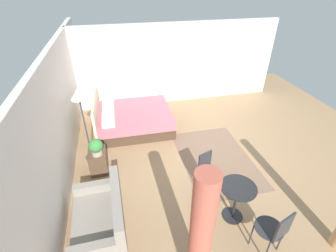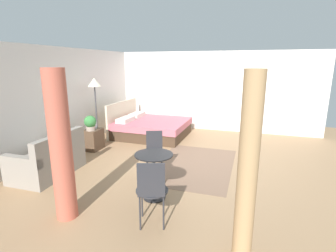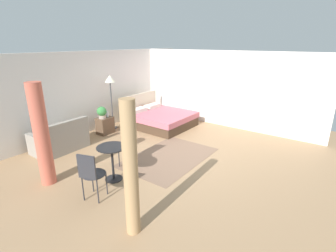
% 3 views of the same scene
% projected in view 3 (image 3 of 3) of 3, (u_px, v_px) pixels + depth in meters
% --- Properties ---
extents(ground_plane, '(8.92, 9.45, 0.02)m').
position_uv_depth(ground_plane, '(173.00, 153.00, 6.61)').
color(ground_plane, '#9E7A56').
extents(wall_back, '(8.92, 0.12, 2.51)m').
position_uv_depth(wall_back, '(91.00, 92.00, 8.01)').
color(wall_back, silver).
rests_on(wall_back, ground).
extents(wall_right, '(0.12, 6.45, 2.51)m').
position_uv_depth(wall_right, '(224.00, 89.00, 8.47)').
color(wall_right, silver).
rests_on(wall_right, ground).
extents(area_rug, '(2.41, 1.59, 0.01)m').
position_uv_depth(area_rug, '(169.00, 157.00, 6.36)').
color(area_rug, '#7F604C').
rests_on(area_rug, ground).
extents(bed, '(1.83, 2.06, 1.00)m').
position_uv_depth(bed, '(159.00, 118.00, 8.68)').
color(bed, '#473323').
rests_on(bed, ground).
extents(couch, '(1.34, 0.84, 0.85)m').
position_uv_depth(couch, '(61.00, 140.00, 6.68)').
color(couch, gray).
rests_on(couch, ground).
extents(nightstand, '(0.48, 0.37, 0.52)m').
position_uv_depth(nightstand, '(105.00, 125.00, 7.94)').
color(nightstand, brown).
rests_on(nightstand, ground).
extents(potted_plant, '(0.29, 0.29, 0.37)m').
position_uv_depth(potted_plant, '(102.00, 112.00, 7.71)').
color(potted_plant, tan).
rests_on(potted_plant, nightstand).
extents(vase, '(0.08, 0.08, 0.18)m').
position_uv_depth(vase, '(107.00, 114.00, 7.92)').
color(vase, silver).
rests_on(vase, nightstand).
extents(floor_lamp, '(0.34, 0.34, 1.77)m').
position_uv_depth(floor_lamp, '(110.00, 83.00, 8.04)').
color(floor_lamp, '#3F3F44').
rests_on(floor_lamp, ground).
extents(balcony_table, '(0.61, 0.61, 0.75)m').
position_uv_depth(balcony_table, '(112.00, 157.00, 5.18)').
color(balcony_table, black).
rests_on(balcony_table, ground).
extents(cafe_chair_near_window, '(0.49, 0.49, 0.91)m').
position_uv_depth(cafe_chair_near_window, '(127.00, 142.00, 5.87)').
color(cafe_chair_near_window, '#2D2D33').
rests_on(cafe_chair_near_window, ground).
extents(cafe_chair_near_couch, '(0.55, 0.55, 0.94)m').
position_uv_depth(cafe_chair_near_couch, '(91.00, 172.00, 4.47)').
color(cafe_chair_near_couch, '#2D2D33').
rests_on(cafe_chair_near_couch, ground).
extents(curtain_left, '(0.22, 0.22, 2.08)m').
position_uv_depth(curtain_left, '(131.00, 171.00, 3.56)').
color(curtain_left, tan).
rests_on(curtain_left, ground).
extents(curtain_right, '(0.29, 0.29, 2.08)m').
position_uv_depth(curtain_right, '(42.00, 135.00, 4.90)').
color(curtain_right, '#C15B47').
rests_on(curtain_right, ground).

